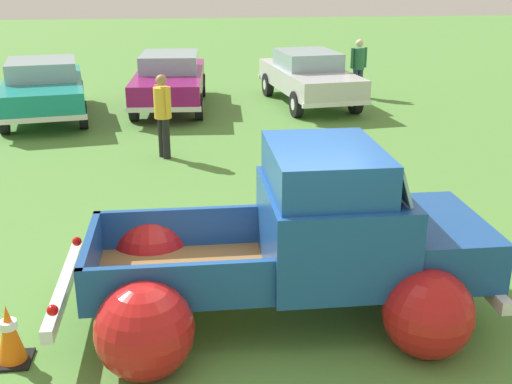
{
  "coord_description": "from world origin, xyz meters",
  "views": [
    {
      "loc": [
        -0.9,
        -6.24,
        3.73
      ],
      "look_at": [
        0.0,
        1.53,
        0.9
      ],
      "focal_mm": 44.78,
      "sensor_mm": 36.0,
      "label": 1
    }
  ],
  "objects_px": {
    "show_car_0": "(43,87)",
    "spectator_0": "(163,111)",
    "lane_cone_1": "(10,334)",
    "show_car_2": "(309,76)",
    "vintage_pickup_truck": "(307,250)",
    "show_car_1": "(170,78)",
    "spectator_1": "(358,65)",
    "lane_cone_0": "(308,221)"
  },
  "relations": [
    {
      "from": "vintage_pickup_truck",
      "to": "show_car_2",
      "type": "bearing_deg",
      "value": 78.73
    },
    {
      "from": "show_car_1",
      "to": "spectator_1",
      "type": "distance_m",
      "value": 5.44
    },
    {
      "from": "show_car_1",
      "to": "show_car_2",
      "type": "relative_size",
      "value": 1.03
    },
    {
      "from": "show_car_2",
      "to": "lane_cone_1",
      "type": "height_order",
      "value": "show_car_2"
    },
    {
      "from": "show_car_1",
      "to": "spectator_1",
      "type": "xyz_separation_m",
      "value": [
        5.38,
        0.79,
        0.16
      ]
    },
    {
      "from": "show_car_0",
      "to": "spectator_1",
      "type": "distance_m",
      "value": 8.67
    },
    {
      "from": "show_car_0",
      "to": "show_car_1",
      "type": "bearing_deg",
      "value": 95.77
    },
    {
      "from": "show_car_2",
      "to": "show_car_1",
      "type": "bearing_deg",
      "value": -97.31
    },
    {
      "from": "show_car_1",
      "to": "lane_cone_0",
      "type": "xyz_separation_m",
      "value": [
        1.99,
        -9.13,
        -0.47
      ]
    },
    {
      "from": "show_car_0",
      "to": "show_car_2",
      "type": "relative_size",
      "value": 1.01
    },
    {
      "from": "spectator_0",
      "to": "spectator_1",
      "type": "bearing_deg",
      "value": 14.68
    },
    {
      "from": "show_car_0",
      "to": "spectator_0",
      "type": "distance_m",
      "value": 4.95
    },
    {
      "from": "vintage_pickup_truck",
      "to": "lane_cone_1",
      "type": "xyz_separation_m",
      "value": [
        -3.06,
        -0.63,
        -0.45
      ]
    },
    {
      "from": "spectator_0",
      "to": "lane_cone_0",
      "type": "distance_m",
      "value": 4.9
    },
    {
      "from": "spectator_1",
      "to": "lane_cone_1",
      "type": "bearing_deg",
      "value": -45.69
    },
    {
      "from": "show_car_0",
      "to": "show_car_1",
      "type": "xyz_separation_m",
      "value": [
        3.13,
        0.84,
        -0.0
      ]
    },
    {
      "from": "show_car_2",
      "to": "spectator_1",
      "type": "height_order",
      "value": "spectator_1"
    },
    {
      "from": "show_car_2",
      "to": "spectator_1",
      "type": "relative_size",
      "value": 2.79
    },
    {
      "from": "vintage_pickup_truck",
      "to": "show_car_0",
      "type": "bearing_deg",
      "value": 114.95
    },
    {
      "from": "show_car_0",
      "to": "lane_cone_0",
      "type": "relative_size",
      "value": 7.42
    },
    {
      "from": "lane_cone_0",
      "to": "spectator_1",
      "type": "bearing_deg",
      "value": 71.13
    },
    {
      "from": "show_car_1",
      "to": "spectator_0",
      "type": "xyz_separation_m",
      "value": [
        -0.08,
        -4.74,
        0.17
      ]
    },
    {
      "from": "show_car_1",
      "to": "spectator_1",
      "type": "height_order",
      "value": "spectator_1"
    },
    {
      "from": "lane_cone_0",
      "to": "lane_cone_1",
      "type": "xyz_separation_m",
      "value": [
        -3.44,
        -2.49,
        0.0
      ]
    },
    {
      "from": "spectator_0",
      "to": "lane_cone_1",
      "type": "relative_size",
      "value": 2.66
    },
    {
      "from": "spectator_0",
      "to": "lane_cone_1",
      "type": "height_order",
      "value": "spectator_0"
    },
    {
      "from": "show_car_1",
      "to": "show_car_2",
      "type": "xyz_separation_m",
      "value": [
        3.78,
        0.0,
        -0.0
      ]
    },
    {
      "from": "vintage_pickup_truck",
      "to": "show_car_1",
      "type": "height_order",
      "value": "vintage_pickup_truck"
    },
    {
      "from": "lane_cone_0",
      "to": "show_car_1",
      "type": "bearing_deg",
      "value": 102.29
    },
    {
      "from": "show_car_1",
      "to": "lane_cone_0",
      "type": "relative_size",
      "value": 7.52
    },
    {
      "from": "lane_cone_1",
      "to": "show_car_2",
      "type": "bearing_deg",
      "value": 65.78
    },
    {
      "from": "show_car_1",
      "to": "spectator_0",
      "type": "distance_m",
      "value": 4.74
    },
    {
      "from": "spectator_1",
      "to": "show_car_0",
      "type": "bearing_deg",
      "value": -95.99
    },
    {
      "from": "spectator_0",
      "to": "spectator_1",
      "type": "relative_size",
      "value": 1.01
    },
    {
      "from": "vintage_pickup_truck",
      "to": "spectator_1",
      "type": "xyz_separation_m",
      "value": [
        3.77,
        11.78,
        0.18
      ]
    },
    {
      "from": "spectator_0",
      "to": "lane_cone_1",
      "type": "distance_m",
      "value": 7.05
    },
    {
      "from": "spectator_0",
      "to": "lane_cone_0",
      "type": "height_order",
      "value": "spectator_0"
    },
    {
      "from": "lane_cone_0",
      "to": "lane_cone_1",
      "type": "distance_m",
      "value": 4.25
    },
    {
      "from": "spectator_1",
      "to": "lane_cone_1",
      "type": "height_order",
      "value": "spectator_1"
    },
    {
      "from": "vintage_pickup_truck",
      "to": "show_car_0",
      "type": "distance_m",
      "value": 11.2
    },
    {
      "from": "vintage_pickup_truck",
      "to": "show_car_1",
      "type": "relative_size",
      "value": 0.98
    },
    {
      "from": "show_car_1",
      "to": "lane_cone_1",
      "type": "bearing_deg",
      "value": -3.64
    }
  ]
}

